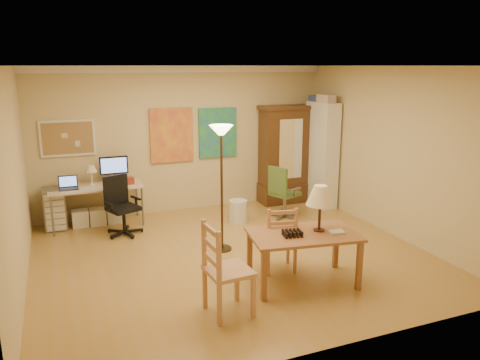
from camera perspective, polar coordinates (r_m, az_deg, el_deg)
name	(u,v)px	position (r m, az deg, el deg)	size (l,w,h in m)	color
floor	(232,256)	(6.91, -0.95, -9.24)	(5.50, 5.50, 0.00)	#B0833E
crown_molding	(183,69)	(8.70, -6.95, 13.29)	(5.50, 0.08, 0.12)	white
corkboard	(68,138)	(8.50, -20.25, 4.81)	(0.90, 0.04, 0.62)	#A28A4C
art_panel_left	(172,135)	(8.74, -8.33, 5.41)	(0.80, 0.04, 1.00)	yellow
art_panel_right	(218,133)	(8.99, -2.72, 5.77)	(0.75, 0.04, 0.95)	teal
dining_table	(310,223)	(5.91, 8.49, -5.16)	(1.44, 0.99, 1.26)	brown
ladder_chair_back	(279,240)	(6.32, 4.81, -7.36)	(0.50, 0.48, 0.91)	tan
ladder_chair_left	(226,272)	(5.24, -1.78, -11.14)	(0.50, 0.52, 1.06)	tan
torchiere_lamp	(221,151)	(6.72, -2.29, 3.55)	(0.34, 0.34, 1.88)	#3B2817
computer_desk	(98,201)	(8.43, -16.88, -2.46)	(1.54, 0.68, 1.17)	beige
office_chair_black	(123,219)	(7.91, -14.09, -4.63)	(0.59, 0.59, 0.97)	black
office_chair_green	(283,204)	(8.54, 5.31, -2.91)	(0.59, 0.59, 0.96)	slate
drawer_cart	(55,209)	(8.48, -21.63, -3.28)	(0.36, 0.43, 0.71)	slate
armoire	(285,161)	(9.40, 5.52, 2.35)	(1.06, 0.50, 1.95)	#3A2510
bookshelf	(321,155)	(9.27, 9.87, 3.06)	(0.30, 0.81, 2.03)	white
wastebin	(238,211)	(8.25, -0.24, -3.85)	(0.32, 0.32, 0.40)	silver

